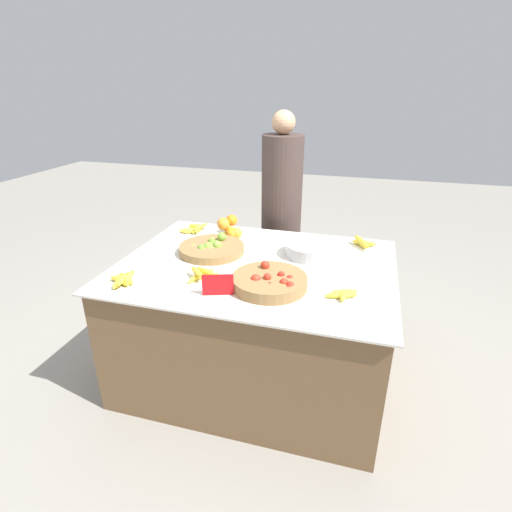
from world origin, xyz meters
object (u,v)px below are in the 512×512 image
tomato_basket (270,282)px  lime_bowl (212,248)px  metal_bowl (310,250)px  price_sign (218,285)px  vendor_person (281,223)px

tomato_basket → lime_bowl: bearing=143.1°
metal_bowl → lime_bowl: bearing=-168.4°
tomato_basket → price_sign: price_sign is taller
tomato_basket → price_sign: size_ratio=2.61×
lime_bowl → vendor_person: bearing=72.0°
lime_bowl → vendor_person: vendor_person is taller
tomato_basket → price_sign: (-0.22, -0.15, 0.02)m
lime_bowl → price_sign: size_ratio=2.69×
metal_bowl → vendor_person: (-0.32, 0.67, -0.08)m
tomato_basket → vendor_person: 1.14m
lime_bowl → price_sign: bearing=-64.9°
price_sign → vendor_person: size_ratio=0.10×
lime_bowl → vendor_person: size_ratio=0.26×
price_sign → vendor_person: (0.03, 1.27, -0.10)m
tomato_basket → vendor_person: bearing=99.7°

